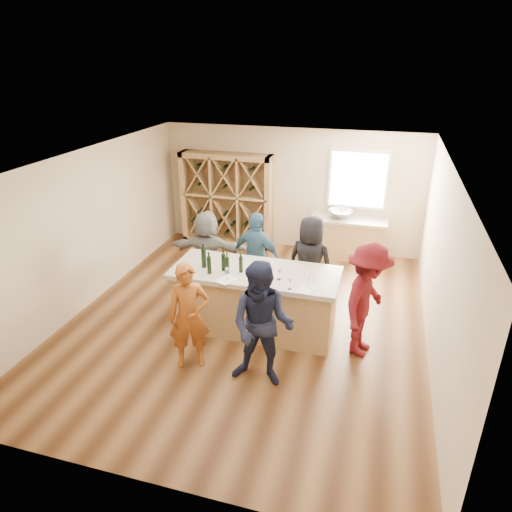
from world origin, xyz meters
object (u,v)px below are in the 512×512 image
(wine_bottle_d, at_px, (227,265))
(sink, at_px, (340,214))
(wine_bottle_e, at_px, (241,265))
(wine_bottle_a, at_px, (204,258))
(person_far_mid, at_px, (257,257))
(wine_bottle_b, at_px, (209,265))
(person_server, at_px, (366,301))
(wine_bottle_c, at_px, (224,262))
(person_near_right, at_px, (262,326))
(person_near_left, at_px, (189,316))
(wine_rack, at_px, (227,200))
(person_far_left, at_px, (208,252))
(person_far_right, at_px, (310,263))
(tasting_counter_base, at_px, (255,302))

(wine_bottle_d, bearing_deg, sink, 68.80)
(wine_bottle_e, bearing_deg, wine_bottle_a, 179.03)
(sink, relative_size, person_far_mid, 0.32)
(wine_bottle_a, distance_m, wine_bottle_e, 0.64)
(wine_bottle_b, relative_size, wine_bottle_d, 1.06)
(person_far_mid, bearing_deg, wine_bottle_d, 97.27)
(wine_bottle_b, relative_size, person_server, 0.16)
(wine_bottle_c, relative_size, person_near_right, 0.15)
(sink, distance_m, person_near_left, 4.90)
(wine_bottle_d, bearing_deg, wine_rack, 109.40)
(person_far_mid, bearing_deg, wine_bottle_b, 86.29)
(wine_bottle_d, xyz_separation_m, person_far_left, (-0.84, 1.24, -0.39))
(wine_rack, relative_size, wine_bottle_b, 7.66)
(wine_bottle_b, height_order, person_near_right, person_near_right)
(sink, xyz_separation_m, person_near_left, (-1.65, -4.62, -0.19))
(wine_bottle_d, height_order, person_server, person_server)
(person_near_right, xyz_separation_m, person_far_mid, (-0.73, 2.30, -0.07))
(wine_rack, relative_size, wine_bottle_e, 8.29)
(person_near_right, relative_size, person_server, 1.01)
(person_near_left, distance_m, person_far_mid, 2.24)
(wine_bottle_b, bearing_deg, wine_rack, 105.22)
(wine_bottle_c, relative_size, person_far_right, 0.16)
(wine_bottle_a, distance_m, person_far_mid, 1.30)
(sink, relative_size, person_far_left, 0.33)
(wine_bottle_d, height_order, person_near_left, person_near_left)
(tasting_counter_base, relative_size, person_near_right, 1.40)
(wine_bottle_e, bearing_deg, wine_rack, 112.64)
(person_server, xyz_separation_m, person_far_mid, (-2.04, 1.19, -0.06))
(person_far_right, bearing_deg, person_far_mid, 12.40)
(wine_bottle_d, distance_m, person_far_left, 1.55)
(wine_bottle_c, distance_m, person_near_right, 1.55)
(person_near_right, distance_m, person_far_left, 2.90)
(tasting_counter_base, distance_m, person_far_right, 1.27)
(person_near_left, xyz_separation_m, person_far_mid, (0.39, 2.20, 0.03))
(wine_bottle_b, bearing_deg, tasting_counter_base, 23.45)
(sink, bearing_deg, person_near_right, -96.35)
(person_near_right, bearing_deg, person_far_right, 83.93)
(wine_bottle_b, height_order, person_near_left, person_near_left)
(wine_bottle_b, relative_size, wine_bottle_c, 1.01)
(tasting_counter_base, relative_size, person_far_left, 1.58)
(wine_bottle_c, height_order, wine_bottle_d, wine_bottle_c)
(person_far_right, bearing_deg, person_near_right, 97.31)
(person_far_mid, bearing_deg, person_far_right, -167.35)
(wine_bottle_a, height_order, person_far_right, person_far_right)
(wine_rack, xyz_separation_m, wine_bottle_a, (0.86, -3.58, 0.15))
(wine_bottle_c, bearing_deg, person_near_right, -50.65)
(sink, xyz_separation_m, person_far_right, (-0.26, -2.44, -0.14))
(wine_bottle_a, distance_m, person_server, 2.65)
(wine_rack, relative_size, person_near_right, 1.19)
(wine_bottle_b, distance_m, wine_bottle_d, 0.28)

